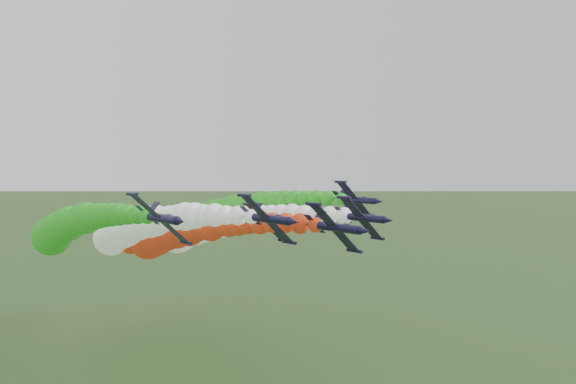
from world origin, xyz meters
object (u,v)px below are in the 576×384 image
Objects in this scene: jet_lead at (171,235)px; jet_outer_left at (62,230)px; jet_inner_right at (202,229)px; jet_outer_right at (215,215)px; jet_inner_left at (132,230)px; jet_trail at (149,231)px.

jet_lead is 23.25m from jet_outer_left.
jet_outer_right is at bearing 43.40° from jet_inner_right.
jet_inner_left is 1.00× the size of jet_trail.
jet_inner_left is 22.78m from jet_trail.
jet_outer_left reaches higher than jet_lead.
jet_trail is at bearing 22.82° from jet_outer_left.
jet_inner_right is at bearing -11.73° from jet_outer_left.
jet_outer_right is (27.34, 10.08, 1.04)m from jet_inner_left.
jet_outer_left is at bearing 144.14° from jet_lead.
jet_outer_right is at bearing 20.24° from jet_inner_left.
jet_lead is 24.93m from jet_trail.
jet_inner_left is 1.01× the size of jet_outer_right.
jet_inner_left is at bearing -159.76° from jet_outer_right.
jet_inner_left is 1.00× the size of jet_inner_right.
jet_lead is at bearing -104.31° from jet_trail.
jet_inner_left is at bearing -174.63° from jet_inner_right.
jet_inner_right is (18.52, 1.74, -1.26)m from jet_inner_left.
jet_inner_left reaches higher than jet_trail.
jet_outer_left reaches higher than jet_inner_left.
jet_lead is 1.00× the size of jet_outer_right.
jet_trail is (-5.71, 16.86, -1.66)m from jet_inner_right.
jet_lead is 0.99× the size of jet_inner_right.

